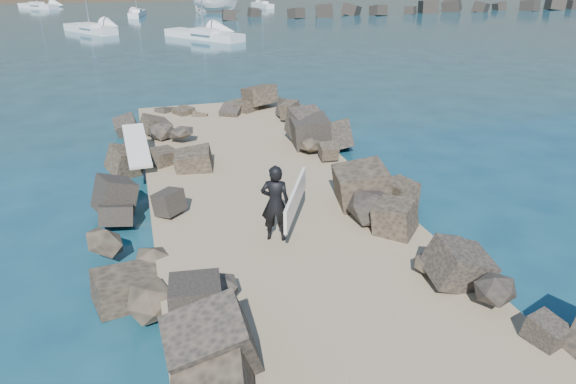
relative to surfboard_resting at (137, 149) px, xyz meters
name	(u,v)px	position (x,y,z in m)	size (l,w,h in m)	color
ground	(277,231)	(3.17, -4.35, -1.04)	(800.00, 800.00, 0.00)	#0F384C
jetty	(301,261)	(3.17, -6.35, -0.74)	(6.00, 26.00, 0.60)	#8C7759
riprap_left	(161,262)	(0.27, -5.85, -0.54)	(2.60, 22.00, 1.00)	black
riprap_right	(411,225)	(6.07, -5.85, -0.54)	(2.60, 22.00, 1.00)	black
breakwater_secondary	(417,9)	(38.17, 50.65, -0.44)	(52.00, 4.00, 1.20)	black
surfboard_resting	(137,149)	(0.00, 0.00, 0.00)	(0.64, 2.57, 0.09)	silver
boat_imported	(216,3)	(12.07, 59.48, 0.24)	(2.49, 6.63, 2.56)	white
surfer_with_board	(278,203)	(2.83, -5.76, 0.43)	(1.36, 1.91, 1.73)	black
sailboat_e	(38,6)	(-12.72, 74.36, -0.70)	(6.30, 6.87, 9.16)	white
sailboat_d	(262,5)	(20.28, 66.22, -0.69)	(2.32, 6.07, 7.28)	white
sailboat_a	(90,29)	(-3.51, 40.23, -0.70)	(5.36, 7.37, 9.11)	white
sailboat_c	(204,35)	(6.50, 32.47, -0.70)	(6.44, 8.09, 10.16)	white
sailboat_b	(137,14)	(1.38, 56.37, -0.69)	(2.43, 6.07, 7.27)	white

